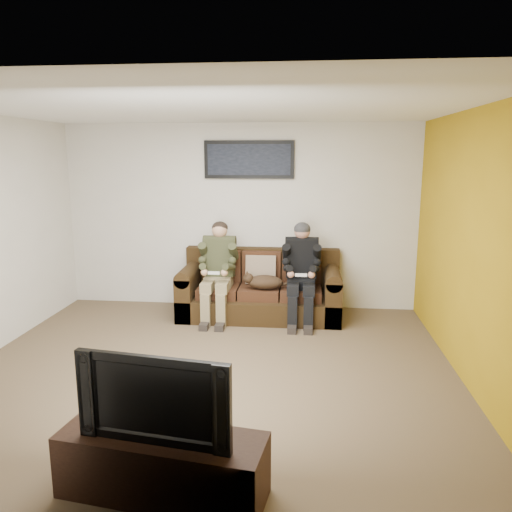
# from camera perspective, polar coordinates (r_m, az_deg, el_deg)

# --- Properties ---
(floor) EXTENTS (5.00, 5.00, 0.00)m
(floor) POSITION_cam_1_polar(r_m,az_deg,el_deg) (5.30, -5.09, -12.66)
(floor) COLOR brown
(floor) RESTS_ON ground
(ceiling) EXTENTS (5.00, 5.00, 0.00)m
(ceiling) POSITION_cam_1_polar(r_m,az_deg,el_deg) (4.86, -5.66, 16.57)
(ceiling) COLOR silver
(ceiling) RESTS_ON ground
(wall_back) EXTENTS (5.00, 0.00, 5.00)m
(wall_back) POSITION_cam_1_polar(r_m,az_deg,el_deg) (7.11, -1.89, 4.50)
(wall_back) COLOR beige
(wall_back) RESTS_ON ground
(wall_front) EXTENTS (5.00, 0.00, 5.00)m
(wall_front) POSITION_cam_1_polar(r_m,az_deg,el_deg) (2.80, -14.23, -6.84)
(wall_front) COLOR beige
(wall_front) RESTS_ON ground
(wall_right) EXTENTS (0.00, 4.50, 4.50)m
(wall_right) POSITION_cam_1_polar(r_m,az_deg,el_deg) (5.07, 23.58, 0.70)
(wall_right) COLOR beige
(wall_right) RESTS_ON ground
(accent_wall_right) EXTENTS (0.00, 4.50, 4.50)m
(accent_wall_right) POSITION_cam_1_polar(r_m,az_deg,el_deg) (5.07, 23.47, 0.70)
(accent_wall_right) COLOR #AF8711
(accent_wall_right) RESTS_ON ground
(sofa) EXTENTS (2.15, 0.93, 0.88)m
(sofa) POSITION_cam_1_polar(r_m,az_deg,el_deg) (6.85, 0.53, -4.03)
(sofa) COLOR black
(sofa) RESTS_ON ground
(throw_pillow) EXTENTS (0.41, 0.20, 0.41)m
(throw_pillow) POSITION_cam_1_polar(r_m,az_deg,el_deg) (6.82, 0.56, -1.56)
(throw_pillow) COLOR #887059
(throw_pillow) RESTS_ON sofa
(throw_blanket) EXTENTS (0.44, 0.21, 0.08)m
(throw_blanket) POSITION_cam_1_polar(r_m,az_deg,el_deg) (7.08, -4.52, 0.99)
(throw_blanket) COLOR #C2A88E
(throw_blanket) RESTS_ON sofa
(person_left) EXTENTS (0.51, 0.87, 1.29)m
(person_left) POSITION_cam_1_polar(r_m,az_deg,el_deg) (6.66, -4.36, -1.08)
(person_left) COLOR #8A7A56
(person_left) RESTS_ON sofa
(person_right) EXTENTS (0.51, 0.86, 1.29)m
(person_right) POSITION_cam_1_polar(r_m,az_deg,el_deg) (6.56, 5.21, -1.25)
(person_right) COLOR black
(person_right) RESTS_ON sofa
(cat) EXTENTS (0.66, 0.26, 0.24)m
(cat) POSITION_cam_1_polar(r_m,az_deg,el_deg) (6.55, 0.89, -2.97)
(cat) COLOR #3F2A18
(cat) RESTS_ON sofa
(framed_poster) EXTENTS (1.25, 0.05, 0.52)m
(framed_poster) POSITION_cam_1_polar(r_m,az_deg,el_deg) (7.01, -0.81, 10.96)
(framed_poster) COLOR black
(framed_poster) RESTS_ON wall_back
(tv_stand) EXTENTS (1.38, 0.62, 0.42)m
(tv_stand) POSITION_cam_1_polar(r_m,az_deg,el_deg) (3.53, -10.64, -22.40)
(tv_stand) COLOR black
(tv_stand) RESTS_ON ground
(television) EXTENTS (1.00, 0.27, 0.57)m
(television) POSITION_cam_1_polar(r_m,az_deg,el_deg) (3.28, -10.97, -15.17)
(television) COLOR black
(television) RESTS_ON tv_stand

